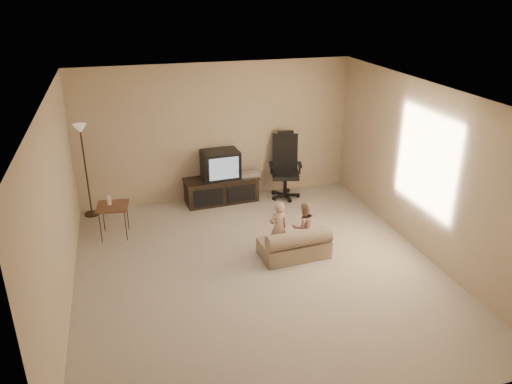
# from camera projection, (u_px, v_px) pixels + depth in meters

# --- Properties ---
(floor) EXTENTS (5.50, 5.50, 0.00)m
(floor) POSITION_uv_depth(u_px,v_px,m) (258.00, 270.00, 7.05)
(floor) COLOR #B1A58D
(floor) RESTS_ON ground
(room_shell) EXTENTS (5.50, 5.50, 5.50)m
(room_shell) POSITION_uv_depth(u_px,v_px,m) (259.00, 170.00, 6.46)
(room_shell) COLOR white
(room_shell) RESTS_ON floor
(tv_stand) EXTENTS (1.40, 0.59, 0.98)m
(tv_stand) POSITION_uv_depth(u_px,v_px,m) (221.00, 181.00, 9.10)
(tv_stand) COLOR black
(tv_stand) RESTS_ON floor
(office_chair) EXTENTS (0.70, 0.72, 1.23)m
(office_chair) POSITION_uv_depth(u_px,v_px,m) (285.00, 174.00, 9.33)
(office_chair) COLOR black
(office_chair) RESTS_ON floor
(side_table) EXTENTS (0.53, 0.53, 0.72)m
(side_table) POSITION_uv_depth(u_px,v_px,m) (112.00, 206.00, 7.82)
(side_table) COLOR brown
(side_table) RESTS_ON floor
(floor_lamp) EXTENTS (0.25, 0.25, 1.63)m
(floor_lamp) POSITION_uv_depth(u_px,v_px,m) (83.00, 150.00, 8.27)
(floor_lamp) COLOR #321F16
(floor_lamp) RESTS_ON floor
(child_sofa) EXTENTS (1.03, 0.63, 0.49)m
(child_sofa) POSITION_uv_depth(u_px,v_px,m) (295.00, 245.00, 7.31)
(child_sofa) COLOR gray
(child_sofa) RESTS_ON floor
(toddler_left) EXTENTS (0.32, 0.25, 0.82)m
(toddler_left) POSITION_uv_depth(u_px,v_px,m) (278.00, 228.00, 7.37)
(toddler_left) COLOR tan
(toddler_left) RESTS_ON floor
(toddler_right) EXTENTS (0.39, 0.22, 0.78)m
(toddler_right) POSITION_uv_depth(u_px,v_px,m) (304.00, 227.00, 7.44)
(toddler_right) COLOR tan
(toddler_right) RESTS_ON floor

